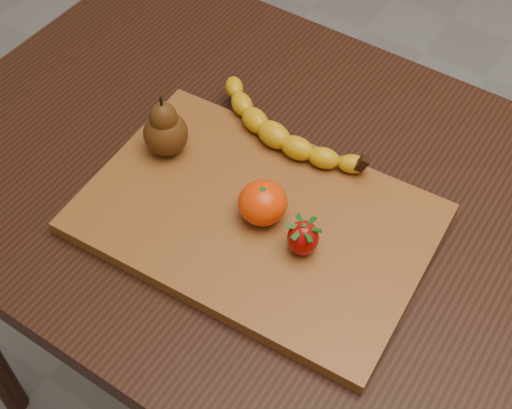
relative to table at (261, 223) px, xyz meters
The scene contains 7 objects.
ground 0.66m from the table, ahead, with size 3.50×3.50×0.00m, color slate.
table is the anchor object (origin of this frame).
cutting_board 0.13m from the table, 62.54° to the right, with size 0.45×0.30×0.02m, color brown.
banana 0.15m from the table, 105.78° to the left, with size 0.23×0.06×0.04m, color #C79109, non-canonical shape.
pear 0.22m from the table, 163.57° to the right, with size 0.06×0.06×0.10m, color #46250B, non-canonical shape.
mandarin 0.17m from the table, 56.07° to the right, with size 0.06×0.06×0.05m, color red.
strawberry 0.20m from the table, 35.57° to the right, with size 0.04×0.04×0.05m, color #940504, non-canonical shape.
Camera 1 is at (0.35, -0.55, 1.52)m, focal length 50.00 mm.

